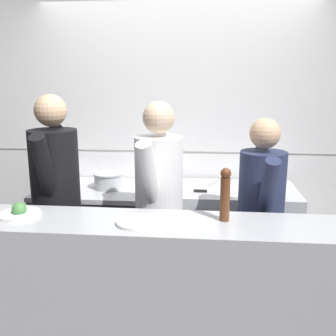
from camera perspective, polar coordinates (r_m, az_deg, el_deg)
name	(u,v)px	position (r m, az deg, el deg)	size (l,w,h in m)	color
wall_back_tiled	(177,135)	(3.73, 1.35, 4.74)	(8.00, 0.06, 2.60)	white
oven_range	(108,234)	(3.67, -8.67, -9.48)	(1.19, 0.71, 0.88)	#38383D
prep_counter	(234,238)	(3.58, 9.51, -10.02)	(1.04, 0.65, 0.91)	#B7BABF
pass_counter	(148,300)	(2.55, -2.92, -18.62)	(2.83, 0.45, 1.02)	#B7BABF
stock_pot	(108,180)	(3.49, -8.64, -1.72)	(0.26, 0.26, 0.14)	#B7BABF
mixing_bowl_steel	(224,181)	(3.48, 8.15, -1.94)	(0.29, 0.29, 0.09)	#B7BABF
chefs_knife	(212,192)	(3.29, 6.42, -3.44)	(0.37, 0.04, 0.02)	#B7BABF
plated_dish_main	(19,212)	(2.57, -20.76, -6.03)	(0.25, 0.25, 0.09)	white
plated_dish_appetiser	(139,222)	(2.29, -4.27, -7.82)	(0.26, 0.26, 0.02)	white
pepper_mill	(225,193)	(2.31, 8.29, -3.67)	(0.06, 0.06, 0.32)	brown
chef_head_cook	(57,199)	(3.03, -15.88, -4.36)	(0.38, 0.76, 1.73)	black
chef_sous	(159,205)	(2.85, -1.30, -5.45)	(0.40, 0.74, 1.68)	black
chef_line	(260,217)	(2.87, 13.24, -6.97)	(0.34, 0.69, 1.58)	black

